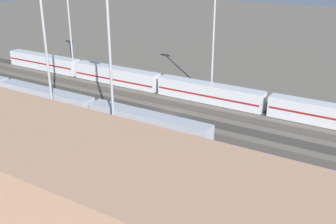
# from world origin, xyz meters

# --- Properties ---
(ground_plane) EXTENTS (400.00, 400.00, 0.00)m
(ground_plane) POSITION_xyz_m (0.00, 0.00, 0.00)
(ground_plane) COLOR #60594F
(track_bed_0) EXTENTS (140.00, 2.80, 0.12)m
(track_bed_0) POSITION_xyz_m (0.00, -10.00, 0.06)
(track_bed_0) COLOR #3D3833
(track_bed_0) RESTS_ON ground_plane
(track_bed_1) EXTENTS (140.00, 2.80, 0.12)m
(track_bed_1) POSITION_xyz_m (0.00, -5.00, 0.06)
(track_bed_1) COLOR #4C443D
(track_bed_1) RESTS_ON ground_plane
(track_bed_2) EXTENTS (140.00, 2.80, 0.12)m
(track_bed_2) POSITION_xyz_m (0.00, 0.00, 0.06)
(track_bed_2) COLOR #3D3833
(track_bed_2) RESTS_ON ground_plane
(track_bed_3) EXTENTS (140.00, 2.80, 0.12)m
(track_bed_3) POSITION_xyz_m (0.00, 5.00, 0.06)
(track_bed_3) COLOR #4C443D
(track_bed_3) RESTS_ON ground_plane
(track_bed_4) EXTENTS (140.00, 2.80, 0.12)m
(track_bed_4) POSITION_xyz_m (0.00, 10.00, 0.06)
(track_bed_4) COLOR #3D3833
(track_bed_4) RESTS_ON ground_plane
(train_on_track_4) EXTENTS (71.40, 3.06, 3.80)m
(train_on_track_4) POSITION_xyz_m (22.01, 10.00, 2.01)
(train_on_track_4) COLOR #A8AAB2
(train_on_track_4) RESTS_ON ground_plane
(train_on_track_0) EXTENTS (95.60, 3.06, 3.80)m
(train_on_track_0) POSITION_xyz_m (8.38, -10.00, 2.00)
(train_on_track_0) COLOR silver
(train_on_track_0) RESTS_ON ground_plane
(light_mast_0) EXTENTS (2.80, 0.70, 23.48)m
(light_mast_0) POSITION_xyz_m (-2.62, -13.24, 15.28)
(light_mast_0) COLOR #9EA0A5
(light_mast_0) RESTS_ON ground_plane
(light_mast_1) EXTENTS (2.80, 0.70, 24.79)m
(light_mast_1) POSITION_xyz_m (2.51, 13.01, 16.01)
(light_mast_1) COLOR #9EA0A5
(light_mast_1) RESTS_ON ground_plane
(light_mast_2) EXTENTS (2.80, 0.70, 23.24)m
(light_mast_2) POSITION_xyz_m (37.49, -13.37, 15.15)
(light_mast_2) COLOR #9EA0A5
(light_mast_2) RESTS_ON ground_plane
(light_mast_3) EXTENTS (2.80, 0.70, 26.92)m
(light_mast_3) POSITION_xyz_m (16.85, 12.99, 17.18)
(light_mast_3) COLOR #9EA0A5
(light_mast_3) RESTS_ON ground_plane
(maintenance_shed) EXTENTS (55.19, 14.27, 11.97)m
(maintenance_shed) POSITION_xyz_m (-14.97, 36.12, 5.98)
(maintenance_shed) COLOR tan
(maintenance_shed) RESTS_ON ground_plane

